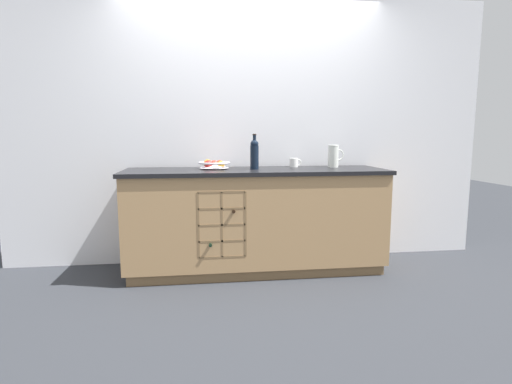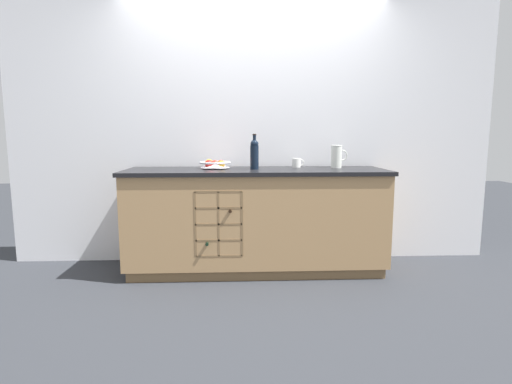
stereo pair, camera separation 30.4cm
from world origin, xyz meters
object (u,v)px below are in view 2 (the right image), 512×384
at_px(ceramic_mug, 297,163).
at_px(standing_wine_bottle, 254,153).
at_px(white_pitcher, 337,156).
at_px(fruit_bowl, 215,164).

relative_size(ceramic_mug, standing_wine_bottle, 0.37).
bearing_deg(standing_wine_bottle, ceramic_mug, 27.68).
xyz_separation_m(white_pitcher, ceramic_mug, (-0.36, 0.08, -0.07)).
bearing_deg(fruit_bowl, ceramic_mug, 9.53).
bearing_deg(fruit_bowl, standing_wine_bottle, -13.63).
relative_size(fruit_bowl, ceramic_mug, 2.46).
bearing_deg(ceramic_mug, fruit_bowl, -170.47).
bearing_deg(ceramic_mug, standing_wine_bottle, -152.32).
bearing_deg(standing_wine_bottle, fruit_bowl, 166.37).
relative_size(white_pitcher, ceramic_mug, 1.81).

